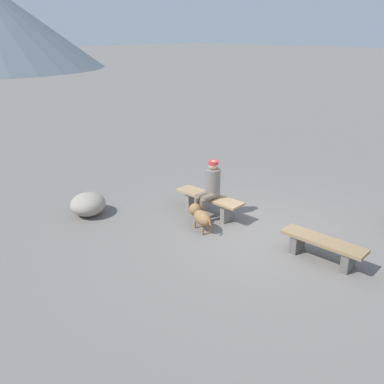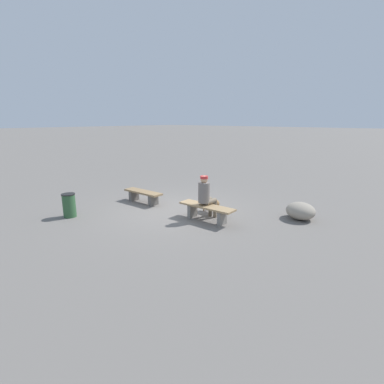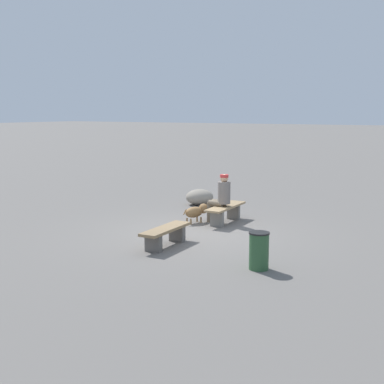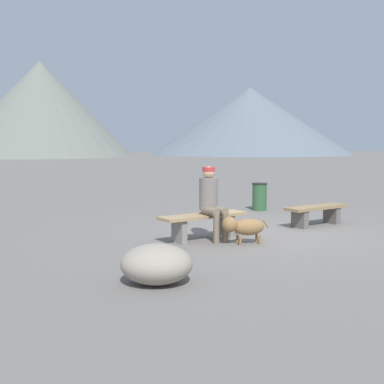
{
  "view_description": "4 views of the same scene",
  "coord_description": "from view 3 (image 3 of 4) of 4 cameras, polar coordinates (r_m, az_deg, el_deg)",
  "views": [
    {
      "loc": [
        -4.53,
        6.41,
        4.03
      ],
      "look_at": [
        1.4,
        0.5,
        0.75
      ],
      "focal_mm": 38.51,
      "sensor_mm": 36.0,
      "label": 1
    },
    {
      "loc": [
        6.48,
        -6.53,
        2.92
      ],
      "look_at": [
        0.03,
        0.87,
        0.46
      ],
      "focal_mm": 27.24,
      "sensor_mm": 36.0,
      "label": 2
    },
    {
      "loc": [
        -10.84,
        -6.4,
        3.01
      ],
      "look_at": [
        1.0,
        0.69,
        0.84
      ],
      "focal_mm": 48.27,
      "sensor_mm": 36.0,
      "label": 3
    },
    {
      "loc": [
        6.14,
        7.02,
        1.74
      ],
      "look_at": [
        1.06,
        -1.14,
        0.77
      ],
      "focal_mm": 43.95,
      "sensor_mm": 36.0,
      "label": 4
    }
  ],
  "objects": [
    {
      "name": "dog",
      "position": [
        14.07,
        0.53,
        -2.14
      ],
      "size": [
        0.84,
        0.48,
        0.5
      ],
      "rotation": [
        0.0,
        0.0,
        5.96
      ],
      "color": "olive",
      "rests_on": "ground"
    },
    {
      "name": "bench_left",
      "position": [
        11.63,
        -2.93,
        -4.6
      ],
      "size": [
        1.6,
        0.48,
        0.43
      ],
      "rotation": [
        0.0,
        0.0,
        0.04
      ],
      "color": "#605B56",
      "rests_on": "ground"
    },
    {
      "name": "trash_bin",
      "position": [
        10.03,
        7.41,
        -6.45
      ],
      "size": [
        0.4,
        0.4,
        0.73
      ],
      "color": "#2D5633",
      "rests_on": "ground"
    },
    {
      "name": "seated_person",
      "position": [
        13.93,
        3.27,
        -0.31
      ],
      "size": [
        0.35,
        0.64,
        1.35
      ],
      "rotation": [
        0.0,
        0.0,
        -0.03
      ],
      "color": "slate",
      "rests_on": "ground"
    },
    {
      "name": "bench_right",
      "position": [
        14.06,
        3.73,
        -2.04
      ],
      "size": [
        1.76,
        0.52,
        0.47
      ],
      "rotation": [
        0.0,
        0.0,
        0.04
      ],
      "color": "gray",
      "rests_on": "ground"
    },
    {
      "name": "boulder",
      "position": [
        16.76,
        0.84,
        -0.55
      ],
      "size": [
        1.21,
        1.19,
        0.5
      ],
      "primitive_type": "ellipsoid",
      "rotation": [
        0.0,
        0.0,
        4.12
      ],
      "color": "gray",
      "rests_on": "ground"
    },
    {
      "name": "ground",
      "position": [
        12.95,
        0.35,
        -4.66
      ],
      "size": [
        210.0,
        210.0,
        0.06
      ],
      "primitive_type": "cube",
      "color": "slate"
    }
  ]
}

